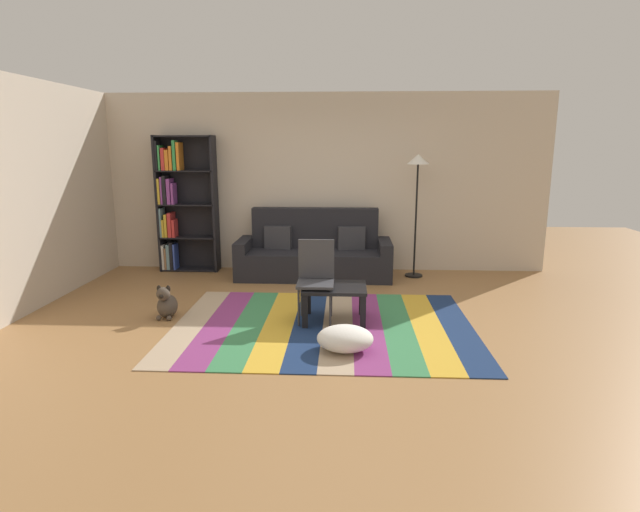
{
  "coord_description": "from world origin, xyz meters",
  "views": [
    {
      "loc": [
        0.33,
        -5.38,
        1.93
      ],
      "look_at": [
        0.03,
        0.46,
        0.65
      ],
      "focal_mm": 28.64,
      "sensor_mm": 36.0,
      "label": 1
    }
  ],
  "objects_px": {
    "dog": "(167,304)",
    "folding_chair": "(316,273)",
    "tv_remote": "(330,283)",
    "coffee_table": "(335,292)",
    "couch": "(314,254)",
    "pouf": "(345,338)",
    "bookshelf": "(179,204)",
    "standing_lamp": "(418,175)"
  },
  "relations": [
    {
      "from": "standing_lamp",
      "to": "tv_remote",
      "type": "height_order",
      "value": "standing_lamp"
    },
    {
      "from": "pouf",
      "to": "dog",
      "type": "relative_size",
      "value": 1.35
    },
    {
      "from": "standing_lamp",
      "to": "folding_chair",
      "type": "bearing_deg",
      "value": -123.97
    },
    {
      "from": "dog",
      "to": "coffee_table",
      "type": "bearing_deg",
      "value": -1.14
    },
    {
      "from": "couch",
      "to": "standing_lamp",
      "type": "distance_m",
      "value": 1.89
    },
    {
      "from": "tv_remote",
      "to": "coffee_table",
      "type": "bearing_deg",
      "value": -45.08
    },
    {
      "from": "standing_lamp",
      "to": "folding_chair",
      "type": "distance_m",
      "value": 2.61
    },
    {
      "from": "coffee_table",
      "to": "tv_remote",
      "type": "relative_size",
      "value": 4.65
    },
    {
      "from": "coffee_table",
      "to": "standing_lamp",
      "type": "relative_size",
      "value": 0.39
    },
    {
      "from": "couch",
      "to": "tv_remote",
      "type": "distance_m",
      "value": 1.95
    },
    {
      "from": "pouf",
      "to": "standing_lamp",
      "type": "height_order",
      "value": "standing_lamp"
    },
    {
      "from": "couch",
      "to": "tv_remote",
      "type": "relative_size",
      "value": 15.07
    },
    {
      "from": "tv_remote",
      "to": "dog",
      "type": "bearing_deg",
      "value": -167.72
    },
    {
      "from": "couch",
      "to": "bookshelf",
      "type": "relative_size",
      "value": 1.09
    },
    {
      "from": "bookshelf",
      "to": "couch",
      "type": "bearing_deg",
      "value": -7.83
    },
    {
      "from": "pouf",
      "to": "couch",
      "type": "bearing_deg",
      "value": 99.4
    },
    {
      "from": "standing_lamp",
      "to": "folding_chair",
      "type": "relative_size",
      "value": 2.0
    },
    {
      "from": "coffee_table",
      "to": "folding_chair",
      "type": "relative_size",
      "value": 0.78
    },
    {
      "from": "dog",
      "to": "tv_remote",
      "type": "bearing_deg",
      "value": 1.2
    },
    {
      "from": "coffee_table",
      "to": "standing_lamp",
      "type": "height_order",
      "value": "standing_lamp"
    },
    {
      "from": "dog",
      "to": "folding_chair",
      "type": "height_order",
      "value": "folding_chair"
    },
    {
      "from": "couch",
      "to": "dog",
      "type": "xyz_separation_m",
      "value": [
        -1.56,
        -1.96,
        -0.18
      ]
    },
    {
      "from": "couch",
      "to": "coffee_table",
      "type": "distance_m",
      "value": 2.03
    },
    {
      "from": "pouf",
      "to": "standing_lamp",
      "type": "xyz_separation_m",
      "value": [
        1.02,
        2.91,
        1.37
      ]
    },
    {
      "from": "standing_lamp",
      "to": "tv_remote",
      "type": "bearing_deg",
      "value": -120.94
    },
    {
      "from": "coffee_table",
      "to": "bookshelf",
      "type": "bearing_deg",
      "value": 136.85
    },
    {
      "from": "couch",
      "to": "dog",
      "type": "distance_m",
      "value": 2.51
    },
    {
      "from": "couch",
      "to": "tv_remote",
      "type": "bearing_deg",
      "value": -81.21
    },
    {
      "from": "standing_lamp",
      "to": "folding_chair",
      "type": "height_order",
      "value": "standing_lamp"
    },
    {
      "from": "couch",
      "to": "coffee_table",
      "type": "height_order",
      "value": "couch"
    },
    {
      "from": "couch",
      "to": "tv_remote",
      "type": "height_order",
      "value": "couch"
    },
    {
      "from": "pouf",
      "to": "tv_remote",
      "type": "bearing_deg",
      "value": 100.69
    },
    {
      "from": "standing_lamp",
      "to": "couch",
      "type": "bearing_deg",
      "value": -177.32
    },
    {
      "from": "couch",
      "to": "standing_lamp",
      "type": "bearing_deg",
      "value": 2.68
    },
    {
      "from": "couch",
      "to": "dog",
      "type": "bearing_deg",
      "value": -128.52
    },
    {
      "from": "coffee_table",
      "to": "couch",
      "type": "bearing_deg",
      "value": 99.9
    },
    {
      "from": "bookshelf",
      "to": "tv_remote",
      "type": "relative_size",
      "value": 13.81
    },
    {
      "from": "couch",
      "to": "dog",
      "type": "relative_size",
      "value": 5.69
    },
    {
      "from": "couch",
      "to": "standing_lamp",
      "type": "xyz_separation_m",
      "value": [
        1.49,
        0.07,
        1.16
      ]
    },
    {
      "from": "bookshelf",
      "to": "folding_chair",
      "type": "bearing_deg",
      "value": -44.94
    },
    {
      "from": "bookshelf",
      "to": "standing_lamp",
      "type": "relative_size",
      "value": 1.15
    },
    {
      "from": "dog",
      "to": "folding_chair",
      "type": "relative_size",
      "value": 0.44
    }
  ]
}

